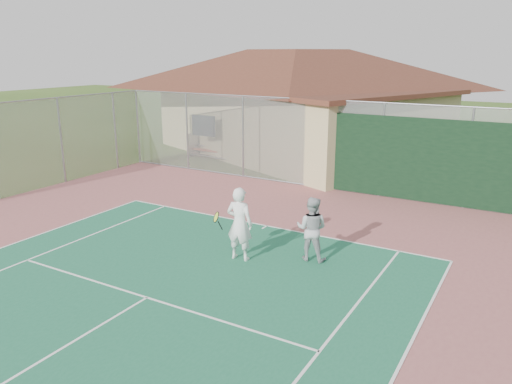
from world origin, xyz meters
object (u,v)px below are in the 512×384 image
at_px(bleachers, 224,145).
at_px(player_white_front, 239,224).
at_px(clubhouse, 297,91).
at_px(player_grey_back, 312,229).

distance_m(bleachers, player_white_front, 13.34).
height_order(clubhouse, player_white_front, clubhouse).
bearing_deg(player_grey_back, bleachers, -55.19).
xyz_separation_m(bleachers, player_grey_back, (9.37, -9.95, 0.20)).
height_order(bleachers, player_grey_back, player_grey_back).
bearing_deg(player_white_front, player_grey_back, -156.32).
xyz_separation_m(clubhouse, player_white_front, (5.13, -13.99, -2.29)).
distance_m(clubhouse, player_white_front, 15.08).
relative_size(clubhouse, player_white_front, 9.03).
relative_size(bleachers, player_white_front, 1.71).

